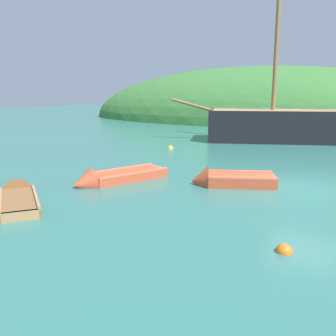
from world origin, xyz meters
TOP-DOWN VIEW (x-y plane):
  - ground_plane at (0.00, 0.00)m, footprint 120.00×120.00m
  - shore_hill at (-9.85, 31.31)m, footprint 44.59×22.03m
  - sailing_ship at (-1.72, 13.57)m, footprint 16.00×8.05m
  - rowboat_portside at (-2.75, -0.75)m, footprint 3.33×2.29m
  - rowboat_outer_right at (-7.95, -5.97)m, footprint 3.31×2.99m
  - rowboat_outer_left at (-6.83, -2.35)m, footprint 2.61×4.04m
  - buoy_orange at (0.36, -5.91)m, footprint 0.38×0.38m
  - buoy_yellow at (-8.83, 6.33)m, footprint 0.36×0.36m

SIDE VIEW (x-z plane):
  - ground_plane at x=0.00m, z-range 0.00..0.00m
  - shore_hill at x=-9.85m, z-range -6.24..6.24m
  - buoy_orange at x=0.36m, z-range -0.19..0.19m
  - buoy_yellow at x=-8.83m, z-range -0.18..0.18m
  - rowboat_outer_right at x=-7.95m, z-range -0.44..0.60m
  - rowboat_outer_left at x=-6.83m, z-range -0.44..0.66m
  - rowboat_portside at x=-2.75m, z-range -0.45..0.73m
  - sailing_ship at x=-1.72m, z-range -5.63..7.36m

